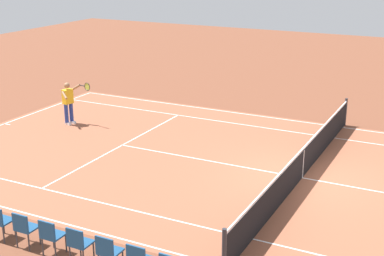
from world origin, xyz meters
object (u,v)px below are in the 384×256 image
(spectator_chair_4, at_px, (51,234))
(spectator_chair_5, at_px, (25,227))
(spectator_chair_2, at_px, (108,251))
(tennis_player_near, at_px, (69,101))
(spectator_chair_6, at_px, (0,220))
(tennis_net, at_px, (303,162))
(spectator_chair_3, at_px, (79,242))

(spectator_chair_4, height_order, spectator_chair_5, same)
(spectator_chair_5, bearing_deg, spectator_chair_2, 180.00)
(tennis_player_near, height_order, spectator_chair_6, tennis_player_near)
(tennis_net, distance_m, spectator_chair_3, 7.42)
(spectator_chair_3, xyz_separation_m, spectator_chair_6, (2.28, 0.00, 0.00))
(tennis_player_near, xyz_separation_m, spectator_chair_6, (-4.36, 7.97, -0.41))
(spectator_chair_2, height_order, spectator_chair_3, same)
(spectator_chair_4, relative_size, spectator_chair_6, 1.00)
(spectator_chair_2, distance_m, spectator_chair_3, 0.76)
(tennis_net, xyz_separation_m, spectator_chair_6, (5.24, 6.80, 0.03))
(tennis_net, distance_m, spectator_chair_2, 7.15)
(tennis_net, bearing_deg, tennis_player_near, -6.91)
(spectator_chair_2, relative_size, spectator_chair_4, 1.00)
(tennis_player_near, height_order, spectator_chair_4, tennis_player_near)
(spectator_chair_2, xyz_separation_m, spectator_chair_5, (2.28, 0.00, 0.00))
(spectator_chair_3, relative_size, spectator_chair_5, 1.00)
(spectator_chair_4, bearing_deg, spectator_chair_6, 0.00)
(tennis_net, height_order, spectator_chair_2, tennis_net)
(tennis_net, bearing_deg, spectator_chair_6, 52.42)
(spectator_chair_3, bearing_deg, spectator_chair_6, 0.00)
(tennis_net, distance_m, spectator_chair_5, 8.14)
(spectator_chair_2, bearing_deg, spectator_chair_5, 0.00)
(spectator_chair_5, height_order, spectator_chair_6, same)
(tennis_player_near, relative_size, spectator_chair_5, 1.93)
(tennis_player_near, relative_size, spectator_chair_3, 1.93)
(spectator_chair_3, relative_size, spectator_chair_4, 1.00)
(spectator_chair_3, bearing_deg, spectator_chair_5, 0.00)
(tennis_player_near, distance_m, spectator_chair_2, 10.88)
(spectator_chair_2, height_order, spectator_chair_4, same)
(tennis_player_near, bearing_deg, spectator_chair_2, 132.91)
(spectator_chair_6, bearing_deg, spectator_chair_3, 180.00)
(spectator_chair_2, xyz_separation_m, spectator_chair_6, (3.04, 0.00, 0.00))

